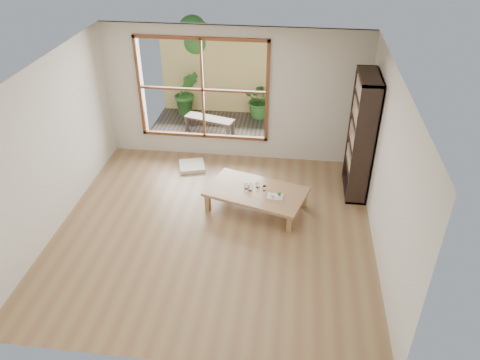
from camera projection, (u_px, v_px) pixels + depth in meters
The scene contains 15 objects.
ground at pixel (214, 229), 7.52m from camera, with size 5.00×5.00×0.00m, color olive.
low_table at pixel (256, 193), 7.85m from camera, with size 1.82×1.35×0.36m.
floor_cushion at pixel (192, 166), 9.14m from camera, with size 0.47×0.47×0.07m, color silver.
bookshelf at pixel (361, 136), 7.93m from camera, with size 0.35×0.97×2.16m, color black.
glass_tall at pixel (251, 187), 7.80m from camera, with size 0.07×0.07×0.12m, color silver.
glass_mid at pixel (264, 188), 7.81m from camera, with size 0.06×0.06×0.09m, color silver.
glass_short at pixel (258, 185), 7.90m from camera, with size 0.07×0.07×0.09m, color silver.
glass_small at pixel (246, 186), 7.86m from camera, with size 0.07×0.07×0.09m, color silver.
food_tray at pixel (276, 196), 7.66m from camera, with size 0.27×0.19×0.08m.
deck at pixel (215, 130), 10.56m from camera, with size 2.80×2.00×0.05m, color #382F28.
garden_bench at pixel (210, 120), 10.24m from camera, with size 1.14×0.62×0.35m.
bamboo_fence at pixel (221, 76), 10.92m from camera, with size 2.80×0.06×1.80m, color tan.
shrub_right at pixel (261, 99), 10.85m from camera, with size 0.80×0.69×0.88m, color #2E6324.
shrub_left at pixel (187, 93), 10.97m from camera, with size 0.58×0.47×1.05m, color #2E6324.
garden_tree at pixel (194, 40), 10.85m from camera, with size 1.04×0.85×2.22m.
Camera 1 is at (1.15, -5.82, 4.71)m, focal length 35.00 mm.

